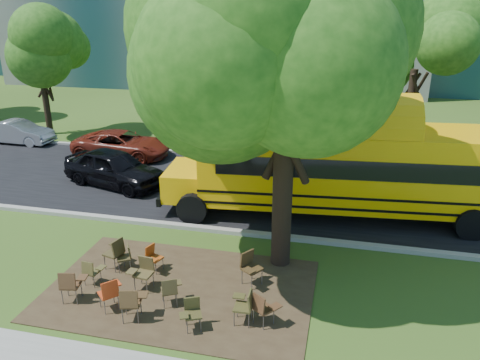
% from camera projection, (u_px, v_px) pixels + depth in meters
% --- Properties ---
extents(ground, '(160.00, 160.00, 0.00)m').
position_uv_depth(ground, '(153.00, 275.00, 13.19)').
color(ground, '#334E18').
rests_on(ground, ground).
extents(dirt_patch, '(7.00, 4.50, 0.03)m').
position_uv_depth(dirt_patch, '(180.00, 289.00, 12.51)').
color(dirt_patch, '#382819').
rests_on(dirt_patch, ground).
extents(asphalt_road, '(80.00, 8.00, 0.04)m').
position_uv_depth(asphalt_road, '(219.00, 186.00, 19.56)').
color(asphalt_road, black).
rests_on(asphalt_road, ground).
extents(kerb_near, '(80.00, 0.25, 0.14)m').
position_uv_depth(kerb_near, '(188.00, 227.00, 15.90)').
color(kerb_near, gray).
rests_on(kerb_near, ground).
extents(kerb_far, '(80.00, 0.25, 0.14)m').
position_uv_depth(kerb_far, '(241.00, 156.00, 23.28)').
color(kerb_far, gray).
rests_on(kerb_far, ground).
extents(bg_tree_0, '(5.20, 5.20, 7.18)m').
position_uv_depth(bg_tree_0, '(39.00, 54.00, 25.97)').
color(bg_tree_0, black).
rests_on(bg_tree_0, ground).
extents(bg_tree_2, '(4.80, 4.80, 6.62)m').
position_uv_depth(bg_tree_2, '(177.00, 58.00, 27.34)').
color(bg_tree_2, black).
rests_on(bg_tree_2, ground).
extents(bg_tree_3, '(5.60, 5.60, 7.84)m').
position_uv_depth(bg_tree_3, '(417.00, 52.00, 22.47)').
color(bg_tree_3, black).
rests_on(bg_tree_3, ground).
extents(main_tree, '(7.20, 7.20, 9.41)m').
position_uv_depth(main_tree, '(287.00, 62.00, 11.79)').
color(main_tree, black).
rests_on(main_tree, ground).
extents(school_bus, '(13.34, 4.11, 3.21)m').
position_uv_depth(school_bus, '(368.00, 168.00, 16.18)').
color(school_bus, '#F3AF07').
rests_on(school_bus, ground).
extents(chair_0, '(0.63, 0.65, 0.93)m').
position_uv_depth(chair_0, '(71.00, 283.00, 11.79)').
color(chair_0, '#4D311B').
rests_on(chair_0, ground).
extents(chair_1, '(0.55, 0.46, 0.78)m').
position_uv_depth(chair_1, '(91.00, 270.00, 12.53)').
color(chair_1, '#4E4721').
rests_on(chair_1, ground).
extents(chair_2, '(0.61, 0.77, 0.89)m').
position_uv_depth(chair_2, '(110.00, 291.00, 11.50)').
color(chair_2, '#C63C15').
rests_on(chair_2, ground).
extents(chair_3, '(0.63, 0.54, 0.92)m').
position_uv_depth(chair_3, '(143.00, 270.00, 12.38)').
color(chair_3, brown).
rests_on(chair_3, ground).
extents(chair_4, '(0.63, 0.67, 0.93)m').
position_uv_depth(chair_4, '(131.00, 301.00, 11.07)').
color(chair_4, '#4A321A').
rests_on(chair_4, ground).
extents(chair_5, '(0.55, 0.64, 0.80)m').
position_uv_depth(chair_5, '(192.00, 311.00, 10.86)').
color(chair_5, '#433E1D').
rests_on(chair_5, ground).
extents(chair_6, '(0.53, 0.58, 0.90)m').
position_uv_depth(chair_6, '(245.00, 304.00, 11.02)').
color(chair_6, '#433E1D').
rests_on(chair_6, ground).
extents(chair_7, '(0.74, 0.59, 0.87)m').
position_uv_depth(chair_7, '(263.00, 307.00, 10.93)').
color(chair_7, '#4B2E1A').
rests_on(chair_7, ground).
extents(chair_8, '(0.58, 0.74, 0.97)m').
position_uv_depth(chair_8, '(116.00, 250.00, 13.31)').
color(chair_8, '#41381C').
rests_on(chair_8, ground).
extents(chair_9, '(0.67, 0.54, 0.81)m').
position_uv_depth(chair_9, '(125.00, 254.00, 13.29)').
color(chair_9, '#443B1D').
rests_on(chair_9, ground).
extents(chair_10, '(0.49, 0.63, 0.80)m').
position_uv_depth(chair_10, '(153.00, 256.00, 13.23)').
color(chair_10, '#A34511').
rests_on(chair_10, ground).
extents(chair_11, '(0.56, 0.67, 0.82)m').
position_uv_depth(chair_11, '(170.00, 289.00, 11.68)').
color(chair_11, '#493E20').
rests_on(chair_11, ground).
extents(chair_12, '(0.65, 0.83, 0.97)m').
position_uv_depth(chair_12, '(250.00, 265.00, 12.54)').
color(chair_12, '#422F17').
rests_on(chair_12, ground).
extents(black_car, '(4.85, 3.00, 1.54)m').
position_uv_depth(black_car, '(114.00, 168.00, 19.48)').
color(black_car, black).
rests_on(black_car, ground).
extents(bg_car_silver, '(3.84, 1.40, 1.26)m').
position_uv_depth(bg_car_silver, '(19.00, 132.00, 25.44)').
color(bg_car_silver, gray).
rests_on(bg_car_silver, ground).
extents(bg_car_red, '(4.77, 2.20, 1.32)m').
position_uv_depth(bg_car_red, '(122.00, 145.00, 23.10)').
color(bg_car_red, '#5F1B10').
rests_on(bg_car_red, ground).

